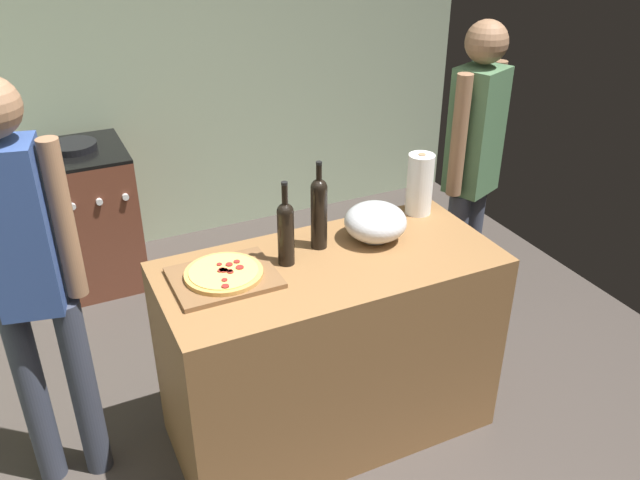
% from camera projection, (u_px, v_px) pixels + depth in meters
% --- Properties ---
extents(ground_plane, '(4.43, 3.48, 0.02)m').
position_uv_depth(ground_plane, '(245.00, 350.00, 3.63)').
color(ground_plane, '#3F3833').
extents(kitchen_wall_rear, '(4.43, 0.10, 2.60)m').
position_uv_depth(kitchen_wall_rear, '(153.00, 50.00, 4.18)').
color(kitchen_wall_rear, '#99A889').
rests_on(kitchen_wall_rear, ground_plane).
extents(counter, '(1.40, 0.64, 0.89)m').
position_uv_depth(counter, '(330.00, 349.00, 2.91)').
color(counter, olive).
rests_on(counter, ground_plane).
extents(cutting_board, '(0.40, 0.32, 0.02)m').
position_uv_depth(cutting_board, '(224.00, 278.00, 2.57)').
color(cutting_board, brown).
rests_on(cutting_board, counter).
extents(pizza, '(0.30, 0.30, 0.03)m').
position_uv_depth(pizza, '(224.00, 273.00, 2.56)').
color(pizza, tan).
rests_on(pizza, cutting_board).
extents(mixing_bowl, '(0.27, 0.27, 0.16)m').
position_uv_depth(mixing_bowl, '(375.00, 222.00, 2.82)').
color(mixing_bowl, '#B2B2B7').
rests_on(mixing_bowl, counter).
extents(paper_towel_roll, '(0.12, 0.12, 0.29)m').
position_uv_depth(paper_towel_roll, '(420.00, 184.00, 3.02)').
color(paper_towel_roll, white).
rests_on(paper_towel_roll, counter).
extents(wine_bottle_dark, '(0.07, 0.07, 0.38)m').
position_uv_depth(wine_bottle_dark, '(319.00, 210.00, 2.73)').
color(wine_bottle_dark, black).
rests_on(wine_bottle_dark, counter).
extents(wine_bottle_clear, '(0.07, 0.07, 0.36)m').
position_uv_depth(wine_bottle_clear, '(286.00, 230.00, 2.61)').
color(wine_bottle_clear, black).
rests_on(wine_bottle_clear, counter).
extents(stove, '(0.58, 0.62, 0.91)m').
position_uv_depth(stove, '(85.00, 217.00, 4.05)').
color(stove, brown).
rests_on(stove, ground_plane).
extents(person_in_stripes, '(0.37, 0.24, 1.73)m').
position_uv_depth(person_in_stripes, '(30.00, 273.00, 2.41)').
color(person_in_stripes, '#383D4C').
rests_on(person_in_stripes, ground_plane).
extents(person_in_red, '(0.37, 0.27, 1.69)m').
position_uv_depth(person_in_red, '(472.00, 164.00, 3.37)').
color(person_in_red, '#383D4C').
rests_on(person_in_red, ground_plane).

